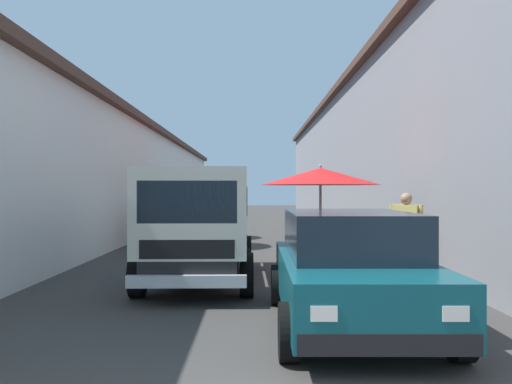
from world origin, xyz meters
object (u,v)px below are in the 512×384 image
(hatchback_car, at_px, (350,268))
(fruit_stall_near_right, at_px, (320,188))
(parked_scooter, at_px, (313,232))
(vendor_by_crates, at_px, (406,229))
(fruit_stall_mid_lane, at_px, (192,189))
(delivery_truck, at_px, (196,230))
(plastic_stool, at_px, (132,245))
(fruit_stall_near_left, at_px, (192,193))

(hatchback_car, bearing_deg, fruit_stall_near_right, -2.44)
(fruit_stall_near_right, distance_m, hatchback_car, 4.60)
(hatchback_car, distance_m, parked_scooter, 9.50)
(fruit_stall_near_right, bearing_deg, parked_scooter, -4.92)
(fruit_stall_near_right, relative_size, vendor_by_crates, 1.50)
(fruit_stall_mid_lane, bearing_deg, fruit_stall_near_right, -155.50)
(fruit_stall_mid_lane, height_order, delivery_truck, fruit_stall_mid_lane)
(hatchback_car, bearing_deg, delivery_truck, 41.34)
(fruit_stall_near_right, xyz_separation_m, hatchback_car, (-4.48, 0.19, -1.05))
(fruit_stall_near_right, xyz_separation_m, plastic_stool, (2.27, 4.50, -1.46))
(fruit_stall_mid_lane, distance_m, parked_scooter, 5.16)
(fruit_stall_near_left, relative_size, vendor_by_crates, 1.57)
(fruit_stall_mid_lane, distance_m, hatchback_car, 12.90)
(fruit_stall_near_left, height_order, hatchback_car, fruit_stall_near_left)
(fruit_stall_near_right, height_order, fruit_stall_near_left, fruit_stall_near_right)
(delivery_truck, xyz_separation_m, vendor_by_crates, (0.96, -3.95, -0.06))
(fruit_stall_near_right, height_order, parked_scooter, fruit_stall_near_right)
(fruit_stall_near_right, distance_m, delivery_truck, 3.19)
(fruit_stall_mid_lane, relative_size, fruit_stall_near_left, 0.92)
(fruit_stall_near_left, distance_m, parked_scooter, 3.91)
(delivery_truck, height_order, vendor_by_crates, delivery_truck)
(fruit_stall_near_left, relative_size, plastic_stool, 6.07)
(fruit_stall_near_left, relative_size, hatchback_car, 0.67)
(hatchback_car, distance_m, plastic_stool, 8.01)
(fruit_stall_near_left, xyz_separation_m, plastic_stool, (-2.71, 1.21, -1.33))
(fruit_stall_mid_lane, bearing_deg, plastic_stool, 171.05)
(fruit_stall_near_right, bearing_deg, delivery_truck, 129.10)
(parked_scooter, bearing_deg, vendor_by_crates, -169.52)
(fruit_stall_mid_lane, xyz_separation_m, fruit_stall_near_right, (-7.91, -3.61, -0.01))
(fruit_stall_mid_lane, relative_size, hatchback_car, 0.62)
(delivery_truck, bearing_deg, fruit_stall_near_left, 7.23)
(vendor_by_crates, xyz_separation_m, parked_scooter, (5.99, 1.11, -0.53))
(fruit_stall_near_right, height_order, plastic_stool, fruit_stall_near_right)
(fruit_stall_mid_lane, height_order, fruit_stall_near_left, fruit_stall_mid_lane)
(fruit_stall_near_right, bearing_deg, fruit_stall_mid_lane, 24.50)
(fruit_stall_near_left, xyz_separation_m, vendor_by_crates, (-5.97, -4.83, -0.68))
(vendor_by_crates, distance_m, plastic_stool, 6.89)
(fruit_stall_near_right, height_order, vendor_by_crates, fruit_stall_near_right)
(fruit_stall_near_left, relative_size, parked_scooter, 1.56)
(fruit_stall_near_left, xyz_separation_m, delivery_truck, (-6.94, -0.88, -0.62))
(fruit_stall_mid_lane, xyz_separation_m, parked_scooter, (-2.92, -4.04, -1.34))
(vendor_by_crates, bearing_deg, plastic_stool, 61.62)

